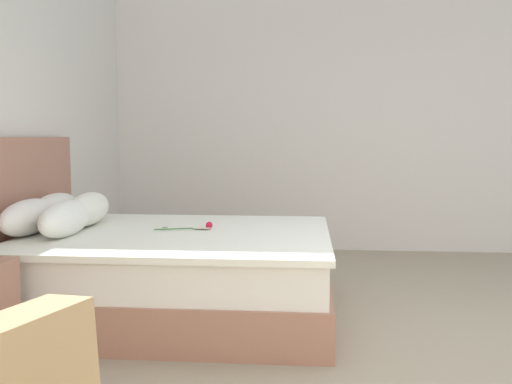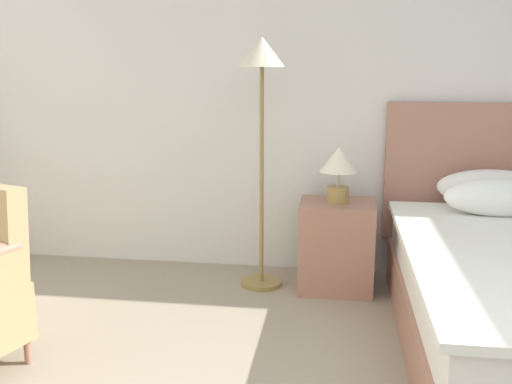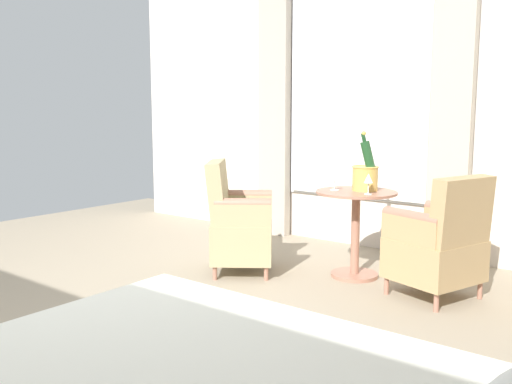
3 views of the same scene
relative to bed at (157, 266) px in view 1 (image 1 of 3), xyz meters
name	(u,v)px [view 1 (image 1 of 3)]	position (x,y,z in m)	size (l,w,h in m)	color
ground_plane	(472,374)	(-0.85, -1.90, -0.34)	(8.00, 8.00, 0.00)	gray
wall_far_side	(388,114)	(2.46, -1.90, 1.14)	(0.12, 6.05, 2.95)	silver
bed	(157,266)	(0.00, 0.00, 0.00)	(1.74, 2.24, 1.23)	#A5705B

